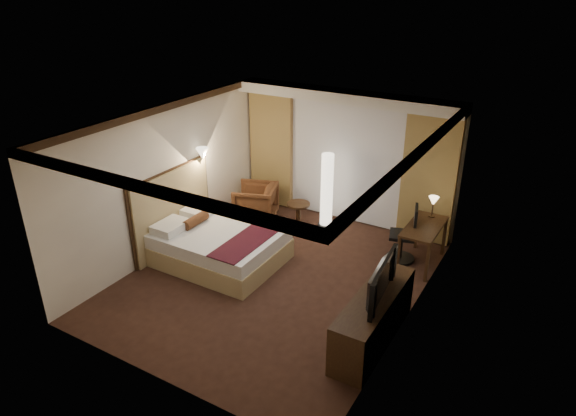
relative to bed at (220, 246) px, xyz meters
The scene contains 21 objects.
floor 1.19m from the bed, ahead, with size 4.50×5.50×0.01m, color black.
ceiling 2.66m from the bed, ahead, with size 4.50×5.50×0.01m, color white.
back_wall 3.17m from the bed, 67.42° to the left, with size 4.50×0.02×2.70m, color beige.
left_wall 1.52m from the bed, behind, with size 0.02×5.50×2.70m, color beige.
right_wall 3.56m from the bed, ahead, with size 0.02×5.50×2.70m, color beige.
crown_molding 2.60m from the bed, ahead, with size 4.50×5.50×0.12m, color black, non-canonical shape.
soffit 3.59m from the bed, 65.43° to the left, with size 4.50×0.50×0.20m, color white.
curtain_sheer 3.07m from the bed, 66.82° to the left, with size 2.48×0.04×2.45m, color silver.
curtain_left_drape 2.84m from the bed, 101.88° to the left, with size 1.00×0.14×2.45m, color #A08E49.
curtain_right_drape 3.99m from the bed, 42.63° to the left, with size 1.00×0.14×2.45m, color #A08E49.
wall_sconce 1.81m from the bed, 139.19° to the left, with size 0.24×0.24×0.24m, color white, non-canonical shape.
bed is the anchor object (origin of this frame).
headboard 1.14m from the bed, behind, with size 0.12×1.93×1.50m, color tan, non-canonical shape.
armchair 1.80m from the bed, 103.25° to the left, with size 0.81×0.76×0.83m, color #4F2E17.
side_table 1.98m from the bed, 74.87° to the left, with size 0.46×0.46×0.51m, color black, non-canonical shape.
floor_lamp 2.47m from the bed, 66.14° to the left, with size 0.33×0.33×1.54m, color white, non-canonical shape.
desk 3.55m from the bed, 29.05° to the left, with size 0.55×1.15×0.75m, color black, non-canonical shape.
desk_lamp 3.82m from the bed, 34.69° to the left, with size 0.18×0.18×0.34m, color #FFD899, non-canonical shape.
office_chair 3.22m from the bed, 31.35° to the left, with size 0.51×0.51×1.06m, color black, non-canonical shape.
dresser 3.22m from the bed, 12.06° to the right, with size 0.50×1.91×0.74m, color black, non-canonical shape.
television 3.28m from the bed, 12.17° to the right, with size 1.18×0.68×0.15m, color black.
Camera 1 is at (3.90, -6.25, 4.72)m, focal length 32.00 mm.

